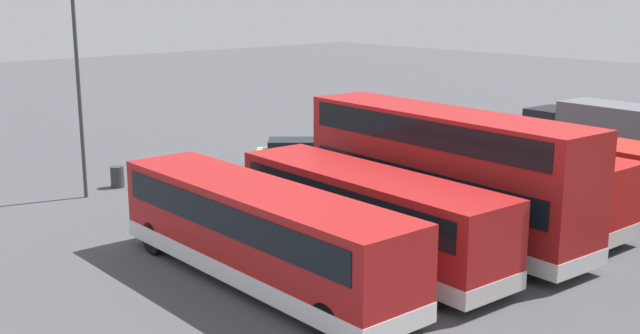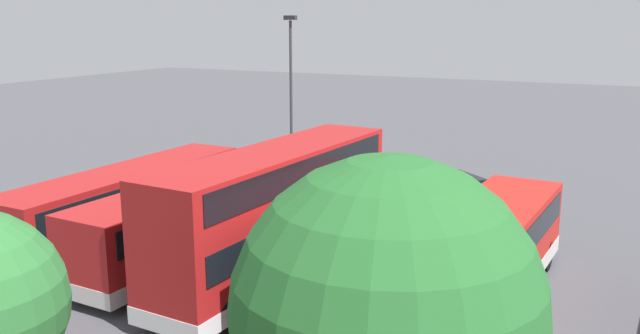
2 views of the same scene
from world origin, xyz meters
name	(u,v)px [view 1 (image 1 of 2)]	position (x,y,z in m)	size (l,w,h in m)	color
ground_plane	(268,187)	(0.00, 0.00, 0.00)	(140.00, 140.00, 0.00)	#47474C
bus_single_deck_near_end	(533,162)	(-7.01, 8.99, 1.62)	(3.25, 11.40, 2.95)	red
bus_single_deck_second	(486,176)	(-3.49, 9.20, 1.62)	(2.94, 11.68, 2.95)	#B71411
bus_double_decker_third	(443,171)	(-0.13, 9.82, 2.45)	(3.26, 11.66, 4.55)	#A51919
bus_single_deck_fourth	(368,214)	(3.56, 9.86, 1.62)	(3.06, 10.55, 2.95)	#A51919
bus_single_deck_fifth	(259,231)	(7.30, 9.02, 1.62)	(2.83, 11.79, 2.95)	#A51919
box_truck_blue	(603,133)	(-14.88, 7.76, 1.71)	(2.87, 7.62, 3.20)	#595960
car_hatchback_silver	(296,154)	(-3.39, -2.12, 0.70)	(4.19, 3.97, 1.43)	#A5D14C
lamp_post_tall	(78,75)	(6.85, -3.77, 5.21)	(0.70, 0.30, 9.03)	#38383D
waste_bin_yellow	(117,177)	(5.03, -4.44, 0.47)	(0.60, 0.60, 0.95)	#333338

